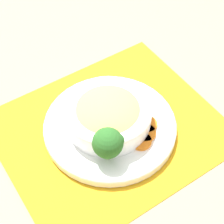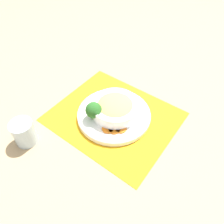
% 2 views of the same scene
% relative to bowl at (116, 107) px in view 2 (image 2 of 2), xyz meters
% --- Properties ---
extents(ground_plane, '(4.00, 4.00, 0.00)m').
position_rel_bowl_xyz_m(ground_plane, '(0.00, 0.01, -0.05)').
color(ground_plane, tan).
extents(placemat, '(0.47, 0.40, 0.00)m').
position_rel_bowl_xyz_m(placemat, '(0.00, 0.01, -0.05)').
color(placemat, orange).
rests_on(placemat, ground_plane).
extents(plate, '(0.29, 0.29, 0.02)m').
position_rel_bowl_xyz_m(plate, '(0.00, 0.01, -0.03)').
color(plate, white).
rests_on(plate, placemat).
extents(bowl, '(0.19, 0.19, 0.06)m').
position_rel_bowl_xyz_m(bowl, '(0.00, 0.00, 0.00)').
color(bowl, white).
rests_on(bowl, plate).
extents(broccoli_floret, '(0.06, 0.06, 0.08)m').
position_rel_bowl_xyz_m(broccoli_floret, '(0.05, 0.07, 0.01)').
color(broccoli_floret, '#759E51').
rests_on(broccoli_floret, plate).
extents(carrot_slice_near, '(0.05, 0.05, 0.01)m').
position_rel_bowl_xyz_m(carrot_slice_near, '(-0.03, 0.08, -0.03)').
color(carrot_slice_near, orange).
rests_on(carrot_slice_near, plate).
extents(carrot_slice_middle, '(0.05, 0.05, 0.01)m').
position_rel_bowl_xyz_m(carrot_slice_middle, '(-0.05, 0.07, -0.03)').
color(carrot_slice_middle, orange).
rests_on(carrot_slice_middle, plate).
extents(carrot_slice_far, '(0.05, 0.05, 0.01)m').
position_rel_bowl_xyz_m(carrot_slice_far, '(-0.06, 0.05, -0.03)').
color(carrot_slice_far, orange).
rests_on(carrot_slice_far, plate).
extents(water_glass, '(0.08, 0.08, 0.09)m').
position_rel_bowl_xyz_m(water_glass, '(0.19, 0.29, -0.01)').
color(water_glass, silver).
rests_on(water_glass, ground_plane).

